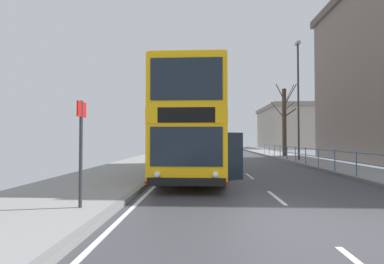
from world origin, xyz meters
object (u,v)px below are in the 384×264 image
at_px(bus_stop_sign_near, 81,141).
at_px(background_building_01, 301,127).
at_px(street_lamp_far_side, 298,92).
at_px(bare_tree_far_00, 284,120).
at_px(double_decker_bus_main, 194,127).

xyz_separation_m(bus_stop_sign_near, background_building_01, (21.42, 47.17, 2.30)).
height_order(street_lamp_far_side, background_building_01, street_lamp_far_side).
relative_size(bare_tree_far_00, background_building_01, 0.45).
relative_size(street_lamp_far_side, background_building_01, 0.57).
distance_m(street_lamp_far_side, bare_tree_far_00, 5.87).
relative_size(double_decker_bus_main, bus_stop_sign_near, 4.26).
distance_m(bus_stop_sign_near, street_lamp_far_side, 18.56).
bearing_deg(street_lamp_far_side, bare_tree_far_00, 84.56).
bearing_deg(double_decker_bus_main, bus_stop_sign_near, -108.56).
distance_m(double_decker_bus_main, street_lamp_far_side, 11.49).
xyz_separation_m(bare_tree_far_00, background_building_01, (10.76, 26.47, 0.43)).
distance_m(bus_stop_sign_near, background_building_01, 51.86).
height_order(bus_stop_sign_near, street_lamp_far_side, street_lamp_far_side).
height_order(bare_tree_far_00, background_building_01, background_building_01).
bearing_deg(bare_tree_far_00, street_lamp_far_side, -95.44).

